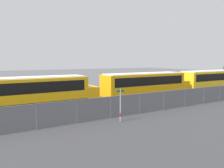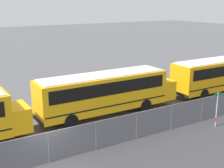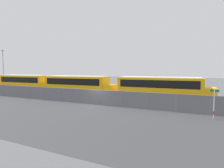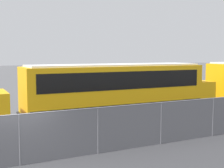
% 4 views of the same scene
% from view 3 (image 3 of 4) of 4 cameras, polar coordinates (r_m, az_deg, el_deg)
% --- Properties ---
extents(ground_plane, '(200.00, 200.00, 0.00)m').
position_cam_3_polar(ground_plane, '(21.81, -4.74, -6.83)').
color(ground_plane, '#4C4C4F').
extents(road_strip, '(149.85, 12.00, 0.01)m').
position_cam_3_polar(road_strip, '(16.97, -14.87, -10.18)').
color(road_strip, '#333335').
rests_on(road_strip, ground_plane).
extents(fence, '(115.92, 0.07, 1.89)m').
position_cam_3_polar(fence, '(21.65, -4.76, -4.33)').
color(fence, '#9EA0A5').
rests_on(fence, ground_plane).
extents(school_bus_2, '(12.27, 2.62, 3.40)m').
position_cam_3_polar(school_bus_2, '(37.98, -26.45, 0.57)').
color(school_bus_2, '#EDA80F').
rests_on(school_bus_2, ground_plane).
extents(school_bus_3, '(12.27, 2.62, 3.40)m').
position_cam_3_polar(school_bus_3, '(28.74, -11.18, -0.12)').
color(school_bus_3, '#EDA80F').
rests_on(school_bus_3, ground_plane).
extents(school_bus_4, '(12.27, 2.62, 3.40)m').
position_cam_3_polar(school_bus_4, '(24.17, 15.53, -1.02)').
color(school_bus_4, '#EDA80F').
rests_on(school_bus_4, ground_plane).
extents(street_sign, '(0.70, 0.09, 2.63)m').
position_cam_3_polar(street_sign, '(17.70, 30.36, -5.39)').
color(street_sign, '#B7B7BC').
rests_on(street_sign, ground_plane).
extents(light_pole, '(0.60, 0.24, 9.84)m').
position_cam_3_polar(light_pole, '(56.91, -31.96, 4.77)').
color(light_pole, gray).
rests_on(light_pole, ground_plane).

